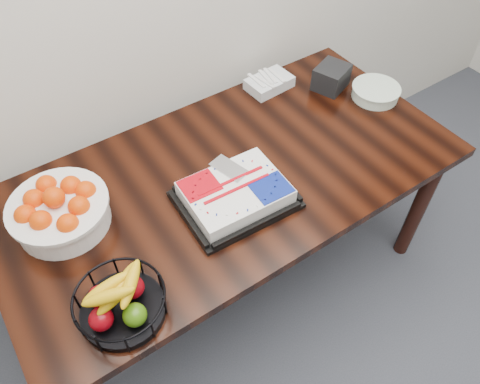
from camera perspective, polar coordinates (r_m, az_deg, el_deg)
table at (r=1.87m, az=-1.18°, el=0.55°), size 1.80×0.90×0.75m
cake_tray at (r=1.68m, az=-0.58°, el=-0.28°), size 0.42×0.34×0.08m
tangerine_bowl at (r=1.69m, az=-21.33°, el=-1.58°), size 0.34×0.34×0.22m
fruit_basket at (r=1.46m, az=-14.36°, el=-12.90°), size 0.27×0.27×0.15m
plate_stack at (r=2.23m, az=16.19°, el=11.62°), size 0.22×0.22×0.05m
fork_bag at (r=2.20m, az=3.59°, el=13.18°), size 0.21×0.14×0.06m
napkin_box at (r=2.23m, az=11.06°, el=13.57°), size 0.18×0.17×0.11m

